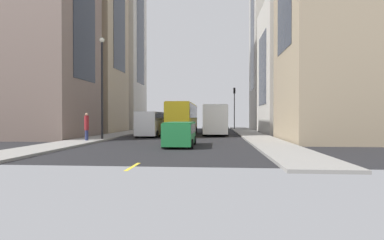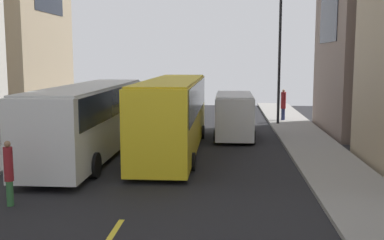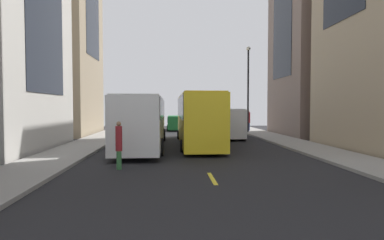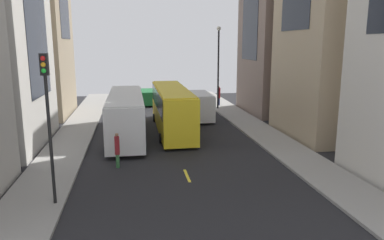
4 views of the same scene
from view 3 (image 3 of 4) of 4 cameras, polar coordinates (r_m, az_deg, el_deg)
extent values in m
plane|color=black|center=(24.36, -0.29, -4.02)|extent=(41.85, 41.85, 0.00)
cube|color=gray|center=(25.00, -17.63, -3.80)|extent=(2.94, 44.00, 0.15)
cube|color=gray|center=(25.93, 16.41, -3.57)|extent=(2.94, 44.00, 0.15)
cube|color=yellow|center=(11.98, 3.73, -10.64)|extent=(0.16, 2.00, 0.01)
cube|color=yellow|center=(20.21, 0.49, -5.32)|extent=(0.16, 2.00, 0.01)
cube|color=yellow|center=(28.53, -0.84, -3.08)|extent=(0.16, 2.00, 0.01)
cube|color=yellow|center=(36.90, -1.57, -1.86)|extent=(0.16, 2.00, 0.01)
cube|color=yellow|center=(45.27, -2.03, -1.08)|extent=(0.16, 2.00, 0.01)
cube|color=#7A665B|center=(34.49, 24.04, 18.34)|extent=(9.48, 8.66, 24.65)
cube|color=#1E232D|center=(34.49, 24.04, 18.34)|extent=(9.57, 4.77, 13.56)
cube|color=silver|center=(21.04, -8.89, -0.20)|extent=(2.55, 12.16, 3.00)
cube|color=black|center=(21.03, -8.91, 2.11)|extent=(2.60, 11.19, 1.20)
cube|color=beige|center=(21.03, -8.92, 3.99)|extent=(2.45, 11.68, 0.08)
cylinder|color=black|center=(24.99, -10.83, -2.75)|extent=(0.46, 1.00, 1.00)
cylinder|color=black|center=(24.82, -5.44, -2.75)|extent=(0.46, 1.00, 1.00)
cylinder|color=black|center=(17.57, -13.74, -4.91)|extent=(0.46, 1.00, 1.00)
cylinder|color=black|center=(17.33, -6.04, -4.96)|extent=(0.46, 1.00, 1.00)
cube|color=yellow|center=(22.53, 0.93, 0.20)|extent=(2.45, 12.39, 3.30)
cube|color=black|center=(22.51, 0.93, 2.38)|extent=(2.50, 11.40, 1.48)
cube|color=gold|center=(22.53, 0.93, 4.50)|extent=(2.35, 11.89, 0.08)
cylinder|color=black|center=(26.38, -2.24, -2.71)|extent=(0.44, 0.76, 0.76)
cylinder|color=black|center=(26.55, 2.63, -2.68)|extent=(0.44, 0.76, 0.76)
cylinder|color=black|center=(18.75, -1.50, -4.76)|extent=(0.44, 0.76, 0.76)
cylinder|color=black|center=(18.98, 5.34, -4.68)|extent=(0.44, 0.76, 0.76)
cube|color=white|center=(26.97, 6.64, -0.55)|extent=(2.05, 5.12, 2.30)
cube|color=black|center=(26.94, 6.65, 1.05)|extent=(2.09, 4.71, 0.69)
cube|color=silver|center=(26.94, 6.65, 1.98)|extent=(1.97, 4.92, 0.08)
cylinder|color=black|center=(28.44, 4.17, -2.39)|extent=(0.37, 0.72, 0.72)
cylinder|color=black|center=(28.77, 7.89, -2.35)|extent=(0.37, 0.72, 0.72)
cylinder|color=black|center=(25.32, 5.20, -2.97)|extent=(0.37, 0.72, 0.72)
cylinder|color=black|center=(25.68, 9.36, -2.92)|extent=(0.37, 0.72, 0.72)
cube|color=#1E7238|center=(36.59, -3.01, -0.50)|extent=(1.87, 4.47, 1.44)
cube|color=black|center=(36.57, -3.01, 0.07)|extent=(1.90, 4.11, 0.61)
cube|color=#1A612F|center=(36.56, -3.01, 0.69)|extent=(1.79, 4.29, 0.08)
cylinder|color=black|center=(38.00, -4.34, -1.28)|extent=(0.34, 0.62, 0.62)
cylinder|color=black|center=(38.03, -1.75, -1.27)|extent=(0.34, 0.62, 0.62)
cylinder|color=black|center=(35.23, -4.36, -1.56)|extent=(0.34, 0.62, 0.62)
cylinder|color=black|center=(35.26, -1.57, -1.55)|extent=(0.34, 0.62, 0.62)
cylinder|color=#336B38|center=(13.94, -13.22, -7.18)|extent=(0.21, 0.21, 0.81)
cylinder|color=maroon|center=(13.82, -13.26, -3.32)|extent=(0.29, 0.29, 1.07)
sphere|color=#8C6647|center=(13.77, -13.28, -0.68)|extent=(0.20, 0.20, 0.20)
cylinder|color=navy|center=(34.81, 10.32, -1.22)|extent=(0.27, 0.27, 0.83)
cylinder|color=maroon|center=(34.76, 10.33, 0.44)|extent=(0.36, 0.36, 1.18)
sphere|color=tan|center=(34.74, 10.34, 1.57)|extent=(0.20, 0.20, 0.20)
cylinder|color=black|center=(32.81, 10.23, 5.19)|extent=(0.18, 0.18, 8.41)
sphere|color=silver|center=(33.32, 10.29, 12.74)|extent=(0.44, 0.44, 0.44)
camera|label=1|loc=(57.30, -5.86, 1.66)|focal=28.15mm
camera|label=2|loc=(4.99, 89.38, 23.36)|focal=43.68mm
camera|label=4|loc=(8.68, -174.54, 28.17)|focal=34.38mm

